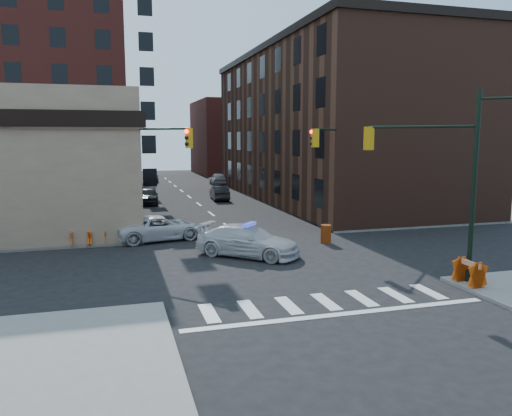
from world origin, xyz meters
TOP-DOWN VIEW (x-y plane):
  - ground at (0.00, 0.00)m, footprint 140.00×140.00m
  - sidewalk_ne at (23.00, 32.75)m, footprint 34.00×54.50m
  - apartment_block at (-18.50, 40.00)m, footprint 25.00×25.00m
  - commercial_row_ne at (13.00, 22.50)m, footprint 14.00×34.00m
  - filler_nw at (-16.00, 62.00)m, footprint 20.00×18.00m
  - filler_ne at (14.00, 58.00)m, footprint 16.00×16.00m
  - signal_pole_se at (6.04, -5.52)m, footprint 5.40×5.27m
  - signal_pole_nw at (-5.85, 5.34)m, footprint 3.58×3.67m
  - signal_pole_ne at (5.84, 5.35)m, footprint 3.67×3.58m
  - tree_ne_near at (7.50, 26.00)m, footprint 3.00×3.00m
  - tree_ne_far at (7.50, 34.00)m, footprint 3.00×3.00m
  - police_car at (-0.93, 1.14)m, footprint 5.72×5.38m
  - pickup at (-4.99, 6.59)m, footprint 5.74×3.47m
  - parked_car_wnear at (-4.51, 23.51)m, footprint 2.15×4.63m
  - parked_car_wfar at (-4.06, 29.39)m, footprint 1.97×4.61m
  - parked_car_wdeep at (-2.50, 46.08)m, footprint 2.30×4.87m
  - parked_car_enear at (2.50, 24.54)m, footprint 1.76×4.37m
  - parked_car_efar at (5.50, 39.44)m, footprint 2.28×4.89m
  - pedestrian_a at (-10.25, 9.56)m, footprint 0.78×0.68m
  - pedestrian_b at (-11.39, 7.19)m, footprint 1.22×1.16m
  - pedestrian_c at (-11.91, 6.00)m, footprint 1.03×0.92m
  - barrel_road at (4.34, 2.97)m, footprint 0.77×0.77m
  - barrel_bank at (-5.50, 6.56)m, footprint 0.70×0.70m
  - barricade_se_a at (6.40, -6.83)m, footprint 0.68×1.36m
  - barricade_nw_a at (-9.50, 5.70)m, footprint 1.20×0.61m
  - barricade_nw_b at (-8.58, 5.70)m, footprint 1.14×0.69m

SIDE VIEW (x-z plane):
  - ground at x=0.00m, z-range 0.00..0.00m
  - sidewalk_ne at x=23.00m, z-range 0.00..0.15m
  - barrel_bank at x=-5.50m, z-range 0.00..0.96m
  - barrel_road at x=4.34m, z-range 0.00..1.09m
  - barricade_nw_b at x=-8.58m, z-range 0.15..0.96m
  - barricade_nw_a at x=-9.50m, z-range 0.15..1.05m
  - barricade_se_a at x=6.40m, z-range 0.15..1.16m
  - parked_car_wdeep at x=-2.50m, z-range 0.00..1.37m
  - parked_car_enear at x=2.50m, z-range 0.00..1.41m
  - parked_car_wfar at x=-4.06m, z-range 0.00..1.48m
  - pickup at x=-4.99m, z-range 0.00..1.49m
  - parked_car_wnear at x=-4.51m, z-range 0.00..1.53m
  - parked_car_efar at x=5.50m, z-range 0.00..1.62m
  - police_car at x=-0.93m, z-range 0.00..1.62m
  - pedestrian_c at x=-11.91m, z-range 0.15..1.83m
  - pedestrian_a at x=-10.25m, z-range 0.15..1.95m
  - pedestrian_b at x=-11.39m, z-range 0.15..2.13m
  - tree_ne_near at x=7.50m, z-range 1.06..5.91m
  - tree_ne_far at x=7.50m, z-range 1.06..5.91m
  - signal_pole_nw at x=-5.85m, z-range 0.34..8.34m
  - signal_pole_ne at x=5.84m, z-range 0.34..8.34m
  - signal_pole_se at x=6.04m, z-range 0.61..8.61m
  - filler_ne at x=14.00m, z-range 0.00..12.00m
  - commercial_row_ne at x=13.00m, z-range 0.00..14.00m
  - filler_nw at x=-16.00m, z-range 0.00..16.00m
  - apartment_block at x=-18.50m, z-range 0.00..24.00m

